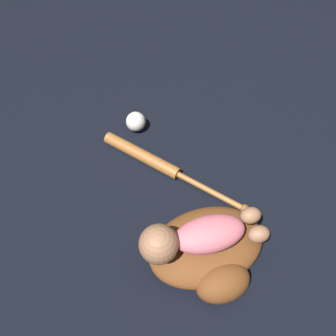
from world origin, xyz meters
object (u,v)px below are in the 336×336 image
object	(u,v)px
baseball_glove	(209,251)
baseball	(136,122)
baby_figure	(195,237)
baseball_bat	(154,162)

from	to	relation	value
baseball_glove	baseball	world-z (taller)	baseball_glove
baseball_glove	baby_figure	size ratio (longest dim) A/B	1.05
baby_figure	baseball_glove	bearing A→B (deg)	160.20
baseball_bat	baseball	bearing A→B (deg)	-78.13
baby_figure	baseball	size ratio (longest dim) A/B	4.79
baseball_glove	baby_figure	xyz separation A→B (m)	(0.05, -0.02, 0.09)
baby_figure	baseball	xyz separation A→B (m)	(0.10, -0.56, -0.10)
baseball	baseball_glove	bearing A→B (deg)	104.37
baseball_glove	baseball	xyz separation A→B (m)	(0.15, -0.57, -0.01)
baseball_glove	baseball_bat	distance (m)	0.39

